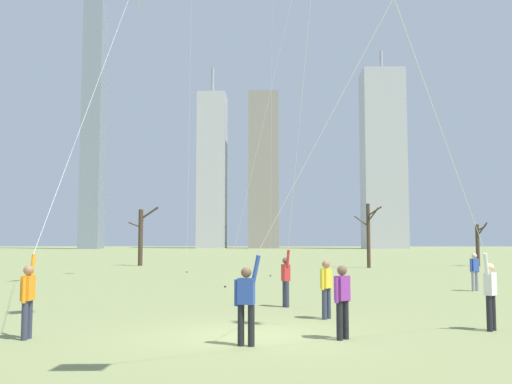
% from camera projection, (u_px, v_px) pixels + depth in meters
% --- Properties ---
extents(ground_plane, '(400.00, 400.00, 0.00)m').
position_uv_depth(ground_plane, '(249.00, 336.00, 13.11)').
color(ground_plane, '#848E56').
extents(kite_flyer_far_back_green, '(5.16, 7.26, 8.56)m').
position_uv_depth(kite_flyer_far_back_green, '(477.00, 252.00, 13.12)').
color(kite_flyer_far_back_green, black).
rests_on(kite_flyer_far_back_green, ground).
extents(kite_flyer_midfield_left_teal, '(1.81, 8.36, 19.63)m').
position_uv_depth(kite_flyer_midfield_left_teal, '(294.00, 185.00, 17.93)').
color(kite_flyer_midfield_left_teal, '#33384C').
rests_on(kite_flyer_midfield_left_teal, ground).
extents(kite_flyer_foreground_left_yellow, '(10.22, 3.18, 19.75)m').
position_uv_depth(kite_flyer_foreground_left_yellow, '(321.00, 157.00, 11.73)').
color(kite_flyer_foreground_left_yellow, black).
rests_on(kite_flyer_foreground_left_yellow, ground).
extents(kite_flyer_midfield_center_orange, '(0.94, 14.39, 16.16)m').
position_uv_depth(kite_flyer_midfield_center_orange, '(70.00, 172.00, 15.89)').
color(kite_flyer_midfield_center_orange, '#33384C').
rests_on(kite_flyer_midfield_center_orange, ground).
extents(bystander_strolling_midfield, '(0.46, 0.33, 1.62)m').
position_uv_depth(bystander_strolling_midfield, '(475.00, 270.00, 24.83)').
color(bystander_strolling_midfield, gray).
rests_on(bystander_strolling_midfield, ground).
extents(bystander_far_off_by_trees, '(0.36, 0.43, 1.62)m').
position_uv_depth(bystander_far_off_by_trees, '(326.00, 286.00, 16.02)').
color(bystander_far_off_by_trees, '#33384C').
rests_on(bystander_far_off_by_trees, ground).
extents(bystander_watching_nearby, '(0.38, 0.39, 1.62)m').
position_uv_depth(bystander_watching_nearby, '(342.00, 298.00, 12.71)').
color(bystander_watching_nearby, black).
rests_on(bystander_watching_nearby, ground).
extents(bare_tree_left_of_center, '(2.60, 1.59, 5.10)m').
position_uv_depth(bare_tree_left_of_center, '(141.00, 235.00, 49.79)').
color(bare_tree_left_of_center, '#423326').
rests_on(bare_tree_left_of_center, ground).
extents(bare_tree_center, '(0.72, 2.63, 3.71)m').
position_uv_depth(bare_tree_center, '(478.00, 243.00, 49.08)').
color(bare_tree_center, '#423326').
rests_on(bare_tree_center, ground).
extents(bare_tree_rightmost, '(2.03, 1.44, 5.11)m').
position_uv_depth(bare_tree_rightmost, '(369.00, 233.00, 45.97)').
color(bare_tree_rightmost, '#423326').
rests_on(bare_tree_rightmost, ground).
extents(skyline_slender_spire, '(10.90, 9.65, 53.37)m').
position_uv_depth(skyline_slender_spire, '(383.00, 159.00, 153.54)').
color(skyline_slender_spire, '#B2B2B7').
rests_on(skyline_slender_spire, ground).
extents(skyline_mid_tower_left, '(5.13, 6.29, 73.08)m').
position_uv_depth(skyline_mid_tower_left, '(94.00, 124.00, 152.27)').
color(skyline_mid_tower_left, gray).
rests_on(skyline_mid_tower_left, ground).
extents(skyline_squat_block, '(8.38, 9.11, 43.70)m').
position_uv_depth(skyline_squat_block, '(264.00, 170.00, 162.36)').
color(skyline_squat_block, gray).
rests_on(skyline_squat_block, ground).
extents(skyline_mid_tower_right, '(7.92, 10.07, 52.22)m').
position_uv_depth(skyline_mid_tower_right, '(212.00, 171.00, 165.07)').
color(skyline_mid_tower_right, '#B2B2B7').
rests_on(skyline_mid_tower_right, ground).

